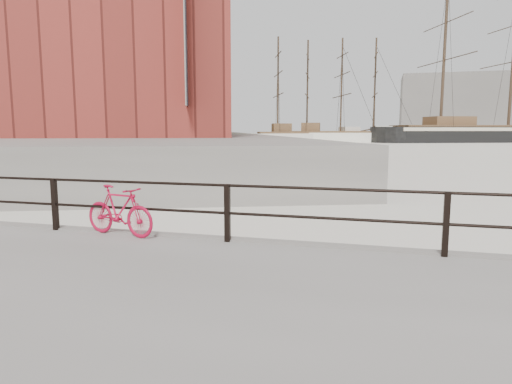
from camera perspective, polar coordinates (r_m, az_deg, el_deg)
The scene contains 14 objects.
ground at distance 7.84m, azimuth 22.20°, elevation -9.63°, with size 400.00×400.00×0.00m, color white.
far_quay at distance 88.52m, azimuth -10.79°, elevation 6.80°, with size 24.00×150.00×1.80m, color gray.
guardrail at distance 7.49m, azimuth 22.66°, elevation -3.75°, with size 28.00×0.10×1.00m, color black, non-canonical shape.
bicycle at distance 8.64m, azimuth -16.72°, elevation -2.25°, with size 1.53×0.23×0.93m, color #B30B2F.
barque_black at distance 95.15m, azimuth 28.88°, elevation 5.49°, with size 57.81×18.92×32.87m, color black, non-canonical shape.
schooner_mid at distance 84.88m, azimuth 10.38°, elevation 6.16°, with size 26.17×11.07×19.07m, color white, non-canonical shape.
schooner_left at distance 85.02m, azimuth 6.65°, elevation 6.24°, with size 25.81×11.73×19.46m, color silver, non-canonical shape.
workboat_near at distance 43.06m, azimuth -19.63°, elevation 4.34°, with size 11.96×3.99×7.00m, color black, non-canonical shape.
workboat_far at distance 57.02m, azimuth -18.28°, elevation 5.15°, with size 10.72×3.70×7.00m, color black, non-canonical shape.
apartment_mustard at distance 56.92m, azimuth -15.76°, elevation 18.30°, with size 22.00×15.00×22.20m, color gold.
apartment_cream at distance 79.38m, azimuth -13.04°, elevation 14.96°, with size 20.00×15.00×21.20m, color beige.
apartment_grey at distance 101.24m, azimuth -11.63°, elevation 13.98°, with size 22.00×15.00×23.20m, color #A6A7A1.
apartment_brick at distance 123.98m, azimuth -10.68°, elevation 12.38°, with size 24.00×15.00×21.20m, color brown.
industrial_west at distance 149.08m, azimuth 23.89°, elevation 9.75°, with size 32.00×18.00×18.00m, color gray.
Camera 1 is at (-0.97, -7.44, 2.27)m, focal length 32.00 mm.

